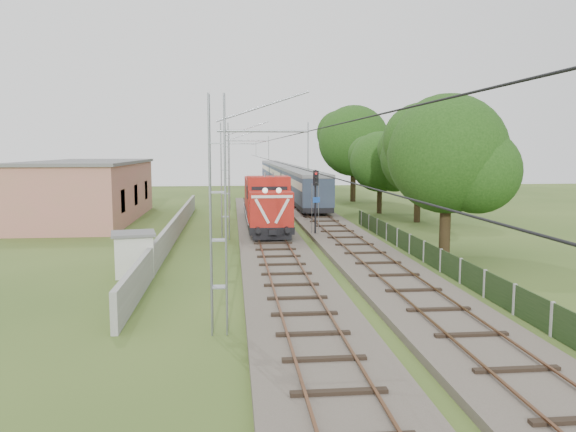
{
  "coord_description": "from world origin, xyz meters",
  "views": [
    {
      "loc": [
        -2.53,
        -26.6,
        6.2
      ],
      "look_at": [
        0.82,
        6.9,
        2.2
      ],
      "focal_mm": 35.0,
      "sensor_mm": 36.0,
      "label": 1
    }
  ],
  "objects": [
    {
      "name": "tree_a",
      "position": [
        9.99,
        4.92,
        5.86
      ],
      "size": [
        7.26,
        6.91,
        9.4
      ],
      "color": "#392B17",
      "rests_on": "ground"
    },
    {
      "name": "coach_rake",
      "position": [
        5.0,
        53.95,
        2.43
      ],
      "size": [
        2.9,
        64.7,
        3.35
      ],
      "color": "black",
      "rests_on": "ground"
    },
    {
      "name": "catenary",
      "position": [
        -2.95,
        12.0,
        4.05
      ],
      "size": [
        3.31,
        70.0,
        8.0
      ],
      "color": "gray",
      "rests_on": "ground"
    },
    {
      "name": "station_building",
      "position": [
        -15.0,
        24.0,
        2.63
      ],
      "size": [
        8.4,
        20.4,
        5.22
      ],
      "color": "#B96C63",
      "rests_on": "ground"
    },
    {
      "name": "fence",
      "position": [
        8.0,
        3.0,
        0.6
      ],
      "size": [
        0.12,
        32.0,
        1.2
      ],
      "color": "black",
      "rests_on": "ground"
    },
    {
      "name": "locomotive",
      "position": [
        0.0,
        16.96,
        2.19
      ],
      "size": [
        2.92,
        16.65,
        4.23
      ],
      "color": "black",
      "rests_on": "ground"
    },
    {
      "name": "track_side",
      "position": [
        5.0,
        20.0,
        0.18
      ],
      "size": [
        4.2,
        80.0,
        0.45
      ],
      "color": "#6B6054",
      "rests_on": "ground"
    },
    {
      "name": "tree_c",
      "position": [
        11.82,
        26.56,
        4.95
      ],
      "size": [
        6.12,
        5.83,
        7.94
      ],
      "color": "#392B17",
      "rests_on": "ground"
    },
    {
      "name": "relay_hut",
      "position": [
        -7.4,
        1.32,
        1.09
      ],
      "size": [
        2.45,
        2.45,
        2.15
      ],
      "color": "silver",
      "rests_on": "ground"
    },
    {
      "name": "boundary_wall",
      "position": [
        -6.5,
        12.0,
        0.75
      ],
      "size": [
        0.25,
        40.0,
        1.5
      ],
      "primitive_type": "cube",
      "color": "#9E9E99",
      "rests_on": "ground"
    },
    {
      "name": "signal_post",
      "position": [
        3.31,
        12.23,
        3.29
      ],
      "size": [
        0.51,
        0.41,
        4.79
      ],
      "color": "black",
      "rests_on": "ground"
    },
    {
      "name": "tree_d",
      "position": [
        11.99,
        39.23,
        7.12
      ],
      "size": [
        8.8,
        8.38,
        11.4
      ],
      "color": "#392B17",
      "rests_on": "ground"
    },
    {
      "name": "tree_b",
      "position": [
        13.32,
        19.78,
        5.47
      ],
      "size": [
        6.76,
        6.44,
        8.76
      ],
      "color": "#392B17",
      "rests_on": "ground"
    },
    {
      "name": "track_main",
      "position": [
        0.0,
        7.0,
        0.18
      ],
      "size": [
        4.2,
        70.0,
        0.45
      ],
      "color": "#6B6054",
      "rests_on": "ground"
    },
    {
      "name": "ground",
      "position": [
        0.0,
        0.0,
        0.0
      ],
      "size": [
        140.0,
        140.0,
        0.0
      ],
      "primitive_type": "plane",
      "color": "#364D1D",
      "rests_on": "ground"
    }
  ]
}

